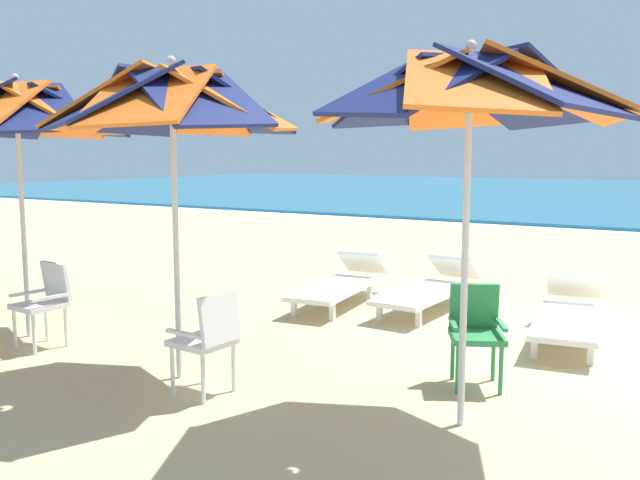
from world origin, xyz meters
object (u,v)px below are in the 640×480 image
object	(u,v)px
beach_umbrella_2	(17,112)
sun_lounger_2	(429,289)
plastic_chair_2	(45,299)
plastic_chair_0	(476,328)
beach_umbrella_1	(172,104)
beach_umbrella_0	(470,92)
sun_lounger_1	(569,314)
plastic_chair_1	(208,336)
sun_lounger_3	(340,284)

from	to	relation	value
beach_umbrella_2	sun_lounger_2	xyz separation A→B (m)	(3.28, 3.41, -2.13)
plastic_chair_2	sun_lounger_2	world-z (taller)	plastic_chair_2
plastic_chair_0	beach_umbrella_1	bearing A→B (deg)	-152.63
beach_umbrella_0	sun_lounger_1	world-z (taller)	beach_umbrella_0
beach_umbrella_1	plastic_chair_2	world-z (taller)	beach_umbrella_1
beach_umbrella_0	beach_umbrella_2	distance (m)	4.86
plastic_chair_1	sun_lounger_1	size ratio (longest dim) A/B	0.39
plastic_chair_0	beach_umbrella_0	bearing A→B (deg)	-77.85
beach_umbrella_1	plastic_chair_1	world-z (taller)	beach_umbrella_1
beach_umbrella_1	sun_lounger_2	distance (m)	4.26
plastic_chair_1	plastic_chair_2	xyz separation A→B (m)	(-2.37, 0.22, 0.00)
plastic_chair_2	sun_lounger_1	xyz separation A→B (m)	(4.58, 3.03, -0.22)
beach_umbrella_1	plastic_chair_2	size ratio (longest dim) A/B	3.23
plastic_chair_2	sun_lounger_3	bearing A→B (deg)	63.21
plastic_chair_2	sun_lounger_1	world-z (taller)	plastic_chair_2
plastic_chair_0	sun_lounger_3	distance (m)	3.29
beach_umbrella_0	sun_lounger_3	size ratio (longest dim) A/B	1.25
sun_lounger_3	plastic_chair_1	bearing A→B (deg)	-78.19
plastic_chair_2	sun_lounger_3	distance (m)	3.66
plastic_chair_1	beach_umbrella_0	bearing A→B (deg)	13.54
sun_lounger_2	beach_umbrella_0	bearing A→B (deg)	-64.48
sun_lounger_1	sun_lounger_3	world-z (taller)	same
plastic_chair_0	sun_lounger_2	world-z (taller)	plastic_chair_0
sun_lounger_1	beach_umbrella_1	bearing A→B (deg)	-131.55
beach_umbrella_0	plastic_chair_0	world-z (taller)	beach_umbrella_0
plastic_chair_0	sun_lounger_3	size ratio (longest dim) A/B	0.39
sun_lounger_2	plastic_chair_1	bearing A→B (deg)	-96.20
sun_lounger_1	sun_lounger_3	bearing A→B (deg)	175.55
plastic_chair_0	plastic_chair_1	xyz separation A→B (m)	(-1.79, -1.38, 0.00)
plastic_chair_0	sun_lounger_2	bearing A→B (deg)	119.97
sun_lounger_2	beach_umbrella_2	bearing A→B (deg)	-133.86
plastic_chair_1	sun_lounger_1	bearing A→B (deg)	55.91
beach_umbrella_1	sun_lounger_3	world-z (taller)	beach_umbrella_1
plastic_chair_1	sun_lounger_3	distance (m)	3.57
beach_umbrella_2	beach_umbrella_0	bearing A→B (deg)	1.36
beach_umbrella_0	beach_umbrella_1	xyz separation A→B (m)	(-2.50, -0.29, -0.00)
plastic_chair_0	beach_umbrella_1	world-z (taller)	beach_umbrella_1
plastic_chair_1	sun_lounger_2	size ratio (longest dim) A/B	0.40
plastic_chair_0	sun_lounger_1	world-z (taller)	plastic_chair_0
beach_umbrella_1	beach_umbrella_2	distance (m)	2.37
plastic_chair_1	sun_lounger_3	world-z (taller)	plastic_chair_1
plastic_chair_0	plastic_chair_2	world-z (taller)	same
plastic_chair_1	plastic_chair_0	bearing A→B (deg)	37.71
beach_umbrella_2	sun_lounger_2	distance (m)	5.19
sun_lounger_1	plastic_chair_1	bearing A→B (deg)	-124.09
plastic_chair_0	plastic_chair_1	world-z (taller)	same
beach_umbrella_0	sun_lounger_2	world-z (taller)	beach_umbrella_0
sun_lounger_1	sun_lounger_2	xyz separation A→B (m)	(-1.79, 0.52, 0.00)
plastic_chair_2	sun_lounger_2	xyz separation A→B (m)	(2.78, 3.55, -0.22)
beach_umbrella_0	sun_lounger_2	distance (m)	4.22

